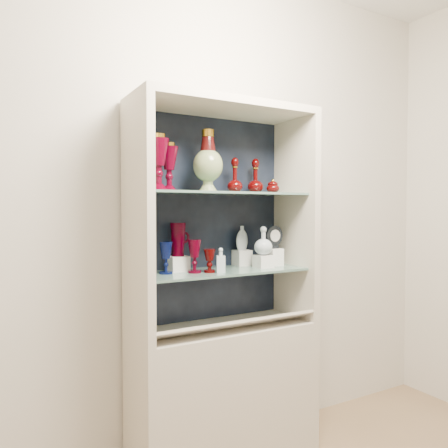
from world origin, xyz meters
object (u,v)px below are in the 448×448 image
ruby_goblet_small (209,261)px  cameo_medallion (274,237)px  enamel_urn (208,161)px  ruby_pitcher (178,239)px  cobalt_goblet (166,258)px  flat_flask (242,238)px  clear_round_decanter (263,241)px  ruby_decanter_b (255,175)px  pedestal_lamp_right (159,162)px  lidded_bowl (273,186)px  ruby_decanter_a (235,173)px  ruby_goblet_tall (194,256)px  pedestal_lamp_left (169,167)px  clear_square_bottle (221,260)px

ruby_goblet_small → cameo_medallion: size_ratio=0.89×
enamel_urn → ruby_pitcher: (-0.14, 0.08, -0.41)m
cobalt_goblet → flat_flask: flat_flask is taller
ruby_pitcher → clear_round_decanter: size_ratio=1.15×
ruby_pitcher → ruby_decanter_b: bearing=-9.4°
ruby_goblet_small → clear_round_decanter: size_ratio=0.79×
pedestal_lamp_right → cobalt_goblet: 0.48m
ruby_goblet_small → flat_flask: (0.30, 0.16, 0.10)m
lidded_bowl → enamel_urn: bearing=-179.1°
enamel_urn → ruby_decanter_a: enamel_urn is taller
cameo_medallion → lidded_bowl: bearing=-155.1°
cobalt_goblet → ruby_goblet_tall: ruby_goblet_tall is taller
pedestal_lamp_left → ruby_decanter_b: 0.57m
lidded_bowl → ruby_goblet_tall: bearing=-177.7°
lidded_bowl → ruby_goblet_tall: (-0.51, -0.02, -0.38)m
clear_round_decanter → cameo_medallion: size_ratio=1.13×
pedestal_lamp_left → cobalt_goblet: pedestal_lamp_left is taller
clear_round_decanter → cameo_medallion: cameo_medallion is taller
ruby_decanter_b → lidded_bowl: bearing=-45.9°
ruby_decanter_b → ruby_pitcher: 0.61m
lidded_bowl → clear_round_decanter: bearing=-160.5°
ruby_decanter_b → cobalt_goblet: size_ratio=1.32×
enamel_urn → flat_flask: 0.52m
ruby_decanter_a → ruby_goblet_small: size_ratio=1.82×
cobalt_goblet → clear_round_decanter: size_ratio=1.06×
pedestal_lamp_right → cobalt_goblet: pedestal_lamp_right is taller
clear_round_decanter → cameo_medallion: 0.12m
enamel_urn → ruby_decanter_b: enamel_urn is taller
clear_round_decanter → enamel_urn: bearing=176.0°
lidded_bowl → clear_square_bottle: (-0.39, -0.08, -0.40)m
pedestal_lamp_right → flat_flask: bearing=15.2°
enamel_urn → ruby_goblet_tall: enamel_urn is taller
pedestal_lamp_left → ruby_goblet_small: bearing=-18.8°
pedestal_lamp_right → ruby_decanter_a: bearing=11.1°
clear_square_bottle → pedestal_lamp_right: bearing=175.1°
ruby_decanter_b → ruby_goblet_small: size_ratio=1.76×
pedestal_lamp_left → ruby_decanter_b: size_ratio=1.14×
pedestal_lamp_right → cameo_medallion: 0.83m
enamel_urn → clear_square_bottle: 0.52m
lidded_bowl → cobalt_goblet: (-0.65, 0.02, -0.38)m
pedestal_lamp_right → ruby_goblet_tall: bearing=7.5°
lidded_bowl → clear_square_bottle: size_ratio=0.65×
ruby_goblet_small → pedestal_lamp_right: bearing=179.7°
enamel_urn → lidded_bowl: (0.42, 0.01, -0.12)m
pedestal_lamp_left → clear_round_decanter: (0.55, -0.05, -0.40)m
ruby_goblet_tall → ruby_pitcher: 0.14m
enamel_urn → cameo_medallion: (0.45, 0.02, -0.41)m
lidded_bowl → pedestal_lamp_right: bearing=-176.2°
ruby_goblet_tall → clear_square_bottle: (0.13, -0.06, -0.02)m
pedestal_lamp_right → clear_round_decanter: bearing=1.6°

